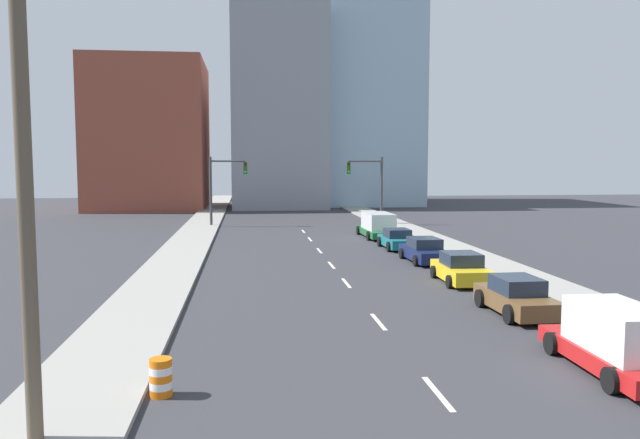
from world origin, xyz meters
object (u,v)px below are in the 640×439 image
(traffic_signal_left, at_px, (221,182))
(sedan_teal, at_px, (397,240))
(traffic_signal_right, at_px, (372,182))
(utility_pole_left_near, at_px, (24,173))
(box_truck_green, at_px, (378,226))
(sedan_brown, at_px, (517,297))
(sedan_yellow, at_px, (461,269))
(sedan_navy, at_px, (424,251))
(traffic_barrel, at_px, (161,377))
(box_truck_red, at_px, (617,341))

(traffic_signal_left, bearing_deg, sedan_teal, -52.89)
(traffic_signal_right, height_order, utility_pole_left_near, utility_pole_left_near)
(sedan_teal, xyz_separation_m, box_truck_green, (0.05, 6.49, 0.30))
(sedan_teal, bearing_deg, traffic_signal_right, 83.60)
(sedan_brown, distance_m, sedan_teal, 18.49)
(sedan_teal, bearing_deg, sedan_brown, -90.50)
(utility_pole_left_near, distance_m, sedan_brown, 18.09)
(sedan_brown, bearing_deg, sedan_yellow, 88.46)
(sedan_yellow, bearing_deg, sedan_brown, -89.30)
(traffic_signal_right, bearing_deg, sedan_navy, -93.43)
(utility_pole_left_near, relative_size, traffic_barrel, 11.49)
(traffic_signal_right, xyz_separation_m, sedan_navy, (-1.32, -22.11, -3.39))
(traffic_signal_right, bearing_deg, traffic_signal_left, 180.00)
(traffic_signal_left, bearing_deg, sedan_yellow, -66.09)
(traffic_signal_right, bearing_deg, box_truck_red, -92.13)
(traffic_barrel, xyz_separation_m, box_truck_red, (12.24, 0.29, 0.43))
(traffic_signal_right, height_order, sedan_navy, traffic_signal_right)
(sedan_navy, height_order, sedan_teal, sedan_navy)
(sedan_yellow, bearing_deg, traffic_barrel, -131.52)
(utility_pole_left_near, relative_size, sedan_navy, 2.34)
(utility_pole_left_near, xyz_separation_m, sedan_brown, (14.53, 9.58, -4.92))
(sedan_teal, distance_m, box_truck_green, 6.49)
(traffic_barrel, height_order, sedan_navy, sedan_navy)
(box_truck_green, bearing_deg, sedan_teal, -91.72)
(box_truck_red, bearing_deg, utility_pole_left_near, -167.58)
(traffic_signal_left, xyz_separation_m, box_truck_green, (12.46, -9.93, -3.12))
(traffic_barrel, relative_size, sedan_yellow, 0.22)
(traffic_signal_right, distance_m, box_truck_red, 41.77)
(utility_pole_left_near, bearing_deg, sedan_yellow, 47.62)
(sedan_brown, bearing_deg, sedan_navy, 88.65)
(box_truck_red, relative_size, sedan_navy, 1.12)
(traffic_barrel, relative_size, sedan_brown, 0.22)
(utility_pole_left_near, relative_size, sedan_teal, 2.51)
(utility_pole_left_near, height_order, sedan_teal, utility_pole_left_near)
(sedan_brown, relative_size, sedan_yellow, 1.02)
(sedan_navy, bearing_deg, box_truck_green, 89.21)
(utility_pole_left_near, distance_m, sedan_navy, 27.18)
(traffic_signal_left, distance_m, utility_pole_left_near, 44.55)
(box_truck_green, bearing_deg, sedan_yellow, -90.79)
(traffic_signal_left, distance_m, sedan_navy, 25.70)
(traffic_signal_left, height_order, sedan_yellow, traffic_signal_left)
(traffic_signal_right, relative_size, box_truck_red, 1.21)
(box_truck_red, bearing_deg, sedan_brown, 90.04)
(traffic_barrel, distance_m, box_truck_green, 34.27)
(sedan_teal, bearing_deg, sedan_yellow, -89.95)
(traffic_signal_left, distance_m, sedan_teal, 20.86)
(traffic_signal_left, height_order, sedan_brown, traffic_signal_left)
(utility_pole_left_near, height_order, box_truck_red, utility_pole_left_near)
(traffic_signal_right, relative_size, traffic_barrel, 6.69)
(sedan_navy, bearing_deg, utility_pole_left_near, -124.84)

